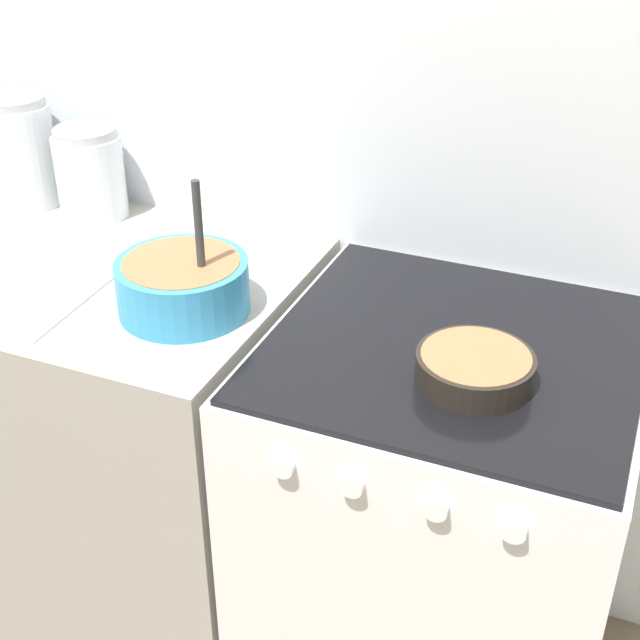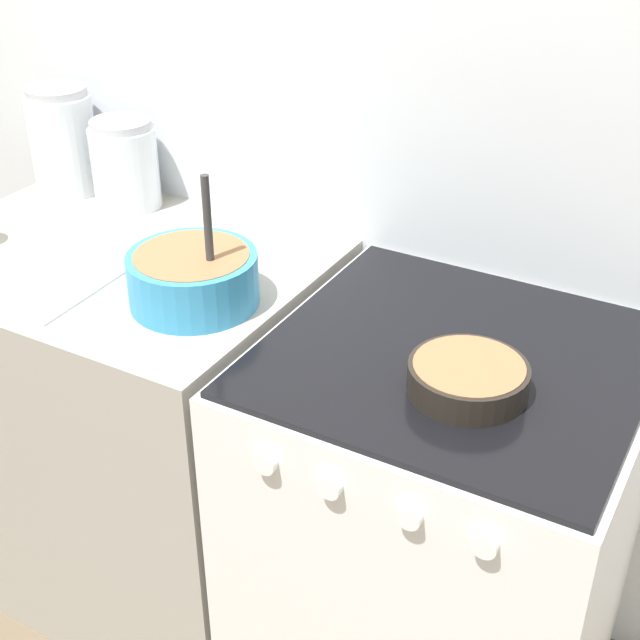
{
  "view_description": "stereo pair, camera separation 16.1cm",
  "coord_description": "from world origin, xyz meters",
  "px_view_note": "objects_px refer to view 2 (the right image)",
  "views": [
    {
      "loc": [
        0.66,
        -1.03,
        1.78
      ],
      "look_at": [
        0.13,
        0.25,
        0.96
      ],
      "focal_mm": 50.0,
      "sensor_mm": 36.0,
      "label": 1
    },
    {
      "loc": [
        0.81,
        -0.96,
        1.78
      ],
      "look_at": [
        0.13,
        0.25,
        0.96
      ],
      "focal_mm": 50.0,
      "sensor_mm": 36.0,
      "label": 2
    }
  ],
  "objects_px": {
    "storage_jar_left": "(64,148)",
    "mixing_bowl": "(193,275)",
    "baking_pan": "(468,377)",
    "stove": "(439,539)",
    "storage_jar_middle": "(126,170)"
  },
  "relations": [
    {
      "from": "storage_jar_left",
      "to": "mixing_bowl",
      "type": "bearing_deg",
      "value": -26.88
    },
    {
      "from": "mixing_bowl",
      "to": "baking_pan",
      "type": "height_order",
      "value": "mixing_bowl"
    },
    {
      "from": "storage_jar_left",
      "to": "stove",
      "type": "bearing_deg",
      "value": -11.67
    },
    {
      "from": "baking_pan",
      "to": "storage_jar_left",
      "type": "xyz_separation_m",
      "value": [
        -1.2,
        0.34,
        0.08
      ]
    },
    {
      "from": "baking_pan",
      "to": "mixing_bowl",
      "type": "bearing_deg",
      "value": 177.83
    },
    {
      "from": "stove",
      "to": "storage_jar_middle",
      "type": "height_order",
      "value": "storage_jar_middle"
    },
    {
      "from": "baking_pan",
      "to": "storage_jar_left",
      "type": "distance_m",
      "value": 1.25
    },
    {
      "from": "stove",
      "to": "mixing_bowl",
      "type": "xyz_separation_m",
      "value": [
        -0.52,
        -0.08,
        0.52
      ]
    },
    {
      "from": "storage_jar_left",
      "to": "storage_jar_middle",
      "type": "xyz_separation_m",
      "value": [
        0.19,
        0.0,
        -0.02
      ]
    },
    {
      "from": "stove",
      "to": "baking_pan",
      "type": "distance_m",
      "value": 0.5
    },
    {
      "from": "mixing_bowl",
      "to": "stove",
      "type": "bearing_deg",
      "value": 8.55
    },
    {
      "from": "stove",
      "to": "storage_jar_left",
      "type": "xyz_separation_m",
      "value": [
        -1.14,
        0.24,
        0.57
      ]
    },
    {
      "from": "stove",
      "to": "storage_jar_middle",
      "type": "xyz_separation_m",
      "value": [
        -0.95,
        0.24,
        0.55
      ]
    },
    {
      "from": "stove",
      "to": "baking_pan",
      "type": "relative_size",
      "value": 4.46
    },
    {
      "from": "stove",
      "to": "storage_jar_left",
      "type": "height_order",
      "value": "storage_jar_left"
    }
  ]
}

